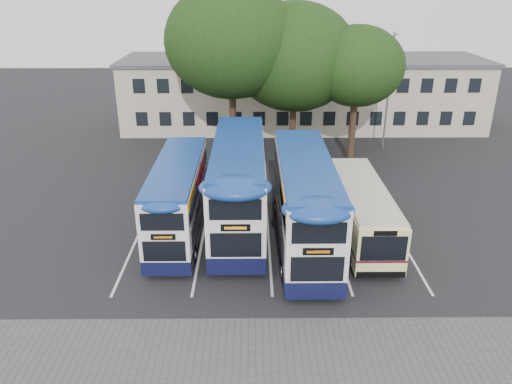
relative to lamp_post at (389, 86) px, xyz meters
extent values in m
plane|color=black|center=(-6.00, -19.97, -5.08)|extent=(120.00, 120.00, 0.00)
cube|color=#595654|center=(-8.00, -24.97, -5.08)|extent=(40.00, 6.00, 0.01)
cube|color=silver|center=(-16.75, -14.97, -5.08)|extent=(0.12, 11.00, 0.01)
cube|color=silver|center=(-13.25, -14.97, -5.08)|extent=(0.12, 11.00, 0.01)
cube|color=silver|center=(-9.75, -14.97, -5.08)|extent=(0.12, 11.00, 0.01)
cube|color=silver|center=(-6.25, -14.97, -5.08)|extent=(0.12, 11.00, 0.01)
cube|color=silver|center=(-2.75, -14.97, -5.08)|extent=(0.12, 11.00, 0.01)
cube|color=beige|center=(-6.00, 7.03, -2.08)|extent=(32.00, 8.00, 6.00)
cube|color=#4C4C4F|center=(-6.00, 7.03, 0.97)|extent=(32.40, 8.40, 0.30)
cube|color=black|center=(-6.00, 3.01, -3.38)|extent=(30.00, 0.06, 1.20)
cube|color=black|center=(-6.00, 3.01, -0.58)|extent=(30.00, 0.06, 1.20)
cylinder|color=gray|center=(0.00, 0.03, -0.58)|extent=(0.14, 0.14, 9.00)
cube|color=gray|center=(0.00, 0.03, 3.92)|extent=(0.12, 0.80, 0.12)
cube|color=gray|center=(0.00, -0.37, 3.87)|extent=(0.25, 0.50, 0.12)
cylinder|color=black|center=(-12.03, -2.26, -1.89)|extent=(0.50, 0.50, 6.39)
ellipsoid|color=black|center=(-12.03, -2.26, 3.61)|extent=(9.42, 9.42, 8.01)
cylinder|color=black|center=(-7.50, -1.48, -2.34)|extent=(0.50, 0.50, 5.49)
ellipsoid|color=black|center=(-7.50, -1.48, 2.39)|extent=(9.19, 9.19, 7.81)
cylinder|color=black|center=(-3.22, -2.99, -2.49)|extent=(0.50, 0.50, 5.19)
ellipsoid|color=black|center=(-3.22, -2.99, 1.98)|extent=(6.63, 6.63, 5.64)
cube|color=#0E1136|center=(-14.51, -14.47, -4.45)|extent=(2.26, 9.50, 0.72)
cube|color=white|center=(-14.51, -14.47, -2.69)|extent=(2.26, 9.50, 2.80)
cube|color=navy|center=(-14.51, -14.47, -1.24)|extent=(2.22, 9.31, 0.27)
cube|color=black|center=(-14.51, -14.20, -3.46)|extent=(2.30, 8.41, 0.90)
cube|color=black|center=(-14.51, -14.47, -2.05)|extent=(2.30, 8.95, 0.81)
cube|color=#FF9B15|center=(-13.37, -17.59, -1.56)|extent=(0.02, 2.89, 0.50)
cube|color=black|center=(-14.51, -19.25, -2.78)|extent=(1.09, 0.06, 0.27)
cylinder|color=black|center=(-15.54, -11.72, -4.63)|extent=(0.27, 0.90, 0.90)
cylinder|color=black|center=(-13.49, -11.72, -4.63)|extent=(0.27, 0.90, 0.90)
cylinder|color=black|center=(-15.54, -17.59, -4.63)|extent=(0.27, 0.90, 0.90)
cylinder|color=black|center=(-13.49, -17.59, -4.63)|extent=(0.27, 0.90, 0.90)
cube|color=#B90C25|center=(-13.36, -13.34, -2.05)|extent=(0.02, 3.62, 0.77)
cube|color=#0E1136|center=(-11.34, -13.57, -4.33)|extent=(2.70, 11.32, 0.86)
cube|color=white|center=(-11.34, -13.57, -2.23)|extent=(2.70, 11.32, 3.34)
cube|color=navy|center=(-11.34, -13.57, -0.50)|extent=(2.64, 11.10, 0.32)
cube|color=black|center=(-11.34, -13.24, -3.14)|extent=(2.74, 10.03, 1.08)
cube|color=black|center=(-11.34, -13.57, -1.47)|extent=(2.74, 10.68, 0.97)
cube|color=#FF9B15|center=(-9.98, -17.29, -0.88)|extent=(0.02, 3.45, 0.59)
cube|color=black|center=(-11.34, -19.26, -2.33)|extent=(1.29, 0.06, 0.32)
cylinder|color=black|center=(-12.56, -10.28, -4.55)|extent=(0.32, 1.08, 1.08)
cylinder|color=black|center=(-10.12, -10.28, -4.55)|extent=(0.32, 1.08, 1.08)
cylinder|color=black|center=(-12.56, -17.29, -4.55)|extent=(0.32, 1.08, 1.08)
cylinder|color=black|center=(-10.12, -17.29, -4.55)|extent=(0.32, 1.08, 1.08)
cube|color=#0E1136|center=(-7.97, -15.68, -4.36)|extent=(2.59, 10.89, 0.83)
cube|color=white|center=(-7.97, -15.68, -2.34)|extent=(2.59, 10.89, 3.21)
cube|color=navy|center=(-7.97, -15.68, -0.68)|extent=(2.54, 10.67, 0.31)
cube|color=black|center=(-7.97, -15.37, -3.22)|extent=(2.63, 9.64, 1.04)
cube|color=black|center=(-7.97, -15.68, -1.61)|extent=(2.63, 10.27, 0.93)
cube|color=#FF9B15|center=(-6.66, -19.26, -1.04)|extent=(0.02, 3.32, 0.57)
cube|color=black|center=(-7.97, -21.15, -2.44)|extent=(1.24, 0.06, 0.31)
cylinder|color=black|center=(-9.14, -12.52, -4.57)|extent=(0.31, 1.04, 1.04)
cylinder|color=black|center=(-6.80, -12.52, -4.57)|extent=(0.31, 1.04, 1.04)
cylinder|color=black|center=(-9.14, -19.26, -4.57)|extent=(0.31, 1.04, 1.04)
cylinder|color=black|center=(-6.80, -19.26, -4.57)|extent=(0.31, 1.04, 1.04)
cube|color=#F9F7A6|center=(-4.82, -14.74, -3.63)|extent=(2.32, 9.26, 2.36)
cube|color=beige|center=(-4.82, -14.74, -2.40)|extent=(2.22, 8.89, 0.19)
cube|color=black|center=(-4.82, -14.27, -3.23)|extent=(2.36, 7.41, 0.83)
cube|color=#56111F|center=(-4.82, -14.74, -4.02)|extent=(2.35, 9.28, 0.11)
cube|color=black|center=(-4.82, -19.39, -3.32)|extent=(2.04, 0.06, 1.20)
cylinder|color=black|center=(-5.86, -17.89, -4.62)|extent=(0.28, 0.93, 0.93)
cylinder|color=black|center=(-3.77, -17.89, -4.62)|extent=(0.28, 0.93, 0.93)
cylinder|color=black|center=(-5.86, -11.96, -4.62)|extent=(0.28, 0.93, 0.93)
cylinder|color=black|center=(-3.77, -11.96, -4.62)|extent=(0.28, 0.93, 0.93)
camera|label=1|loc=(-10.61, -38.53, 7.62)|focal=35.00mm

